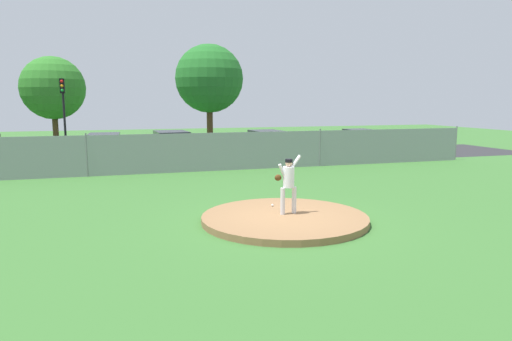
{
  "coord_description": "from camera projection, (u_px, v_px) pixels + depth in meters",
  "views": [
    {
      "loc": [
        -4.46,
        -11.73,
        3.35
      ],
      "look_at": [
        0.13,
        3.15,
        1.0
      ],
      "focal_mm": 32.02,
      "sensor_mm": 36.0,
      "label": 1
    }
  ],
  "objects": [
    {
      "name": "chainlink_fence",
      "position": [
        212.0,
        152.0,
        22.19
      ],
      "size": [
        28.77,
        0.07,
        1.97
      ],
      "color": "gray",
      "rests_on": "ground_plane"
    },
    {
      "name": "tree_bushy_near",
      "position": [
        209.0,
        79.0,
        33.78
      ],
      "size": [
        5.03,
        5.03,
        7.57
      ],
      "color": "#4C331E",
      "rests_on": "ground_plane"
    },
    {
      "name": "parked_car_charcoal",
      "position": [
        105.0,
        149.0,
        25.16
      ],
      "size": [
        2.0,
        4.81,
        1.61
      ],
      "color": "#232328",
      "rests_on": "ground_plane"
    },
    {
      "name": "tree_slender_far",
      "position": [
        53.0,
        88.0,
        31.71
      ],
      "size": [
        4.35,
        4.35,
        6.48
      ],
      "color": "#4C331E",
      "rests_on": "ground_plane"
    },
    {
      "name": "baseball",
      "position": [
        272.0,
        205.0,
        13.95
      ],
      "size": [
        0.07,
        0.07,
        0.07
      ],
      "primitive_type": "sphere",
      "color": "white",
      "rests_on": "pitchers_mound"
    },
    {
      "name": "pitcher_youth",
      "position": [
        288.0,
        180.0,
        12.89
      ],
      "size": [
        0.78,
        0.32,
        1.69
      ],
      "color": "silver",
      "rests_on": "pitchers_mound"
    },
    {
      "name": "ground_plane",
      "position": [
        232.0,
        185.0,
        18.55
      ],
      "size": [
        80.0,
        80.0,
        0.0
      ],
      "primitive_type": "plane",
      "color": "#386B2D"
    },
    {
      "name": "parked_car_silver",
      "position": [
        267.0,
        145.0,
        27.67
      ],
      "size": [
        2.03,
        4.31,
        1.64
      ],
      "color": "#B7BABF",
      "rests_on": "ground_plane"
    },
    {
      "name": "traffic_cone_orange",
      "position": [
        294.0,
        151.0,
        28.98
      ],
      "size": [
        0.4,
        0.4,
        0.55
      ],
      "color": "orange",
      "rests_on": "asphalt_strip"
    },
    {
      "name": "parked_car_teal",
      "position": [
        172.0,
        147.0,
        25.9
      ],
      "size": [
        2.12,
        4.59,
        1.71
      ],
      "color": "#146066",
      "rests_on": "ground_plane"
    },
    {
      "name": "parked_car_burgundy",
      "position": [
        362.0,
        142.0,
        29.98
      ],
      "size": [
        1.83,
        4.73,
        1.55
      ],
      "color": "maroon",
      "rests_on": "ground_plane"
    },
    {
      "name": "pitchers_mound",
      "position": [
        285.0,
        218.0,
        12.87
      ],
      "size": [
        4.69,
        4.69,
        0.18
      ],
      "primitive_type": "cylinder",
      "color": "olive",
      "rests_on": "ground_plane"
    },
    {
      "name": "asphalt_strip",
      "position": [
        197.0,
        160.0,
        26.58
      ],
      "size": [
        44.0,
        7.0,
        0.01
      ],
      "primitive_type": "cube",
      "color": "#2B2B2D",
      "rests_on": "ground_plane"
    },
    {
      "name": "traffic_light_near",
      "position": [
        63.0,
        103.0,
        28.21
      ],
      "size": [
        0.28,
        0.46,
        4.77
      ],
      "color": "black",
      "rests_on": "ground_plane"
    }
  ]
}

